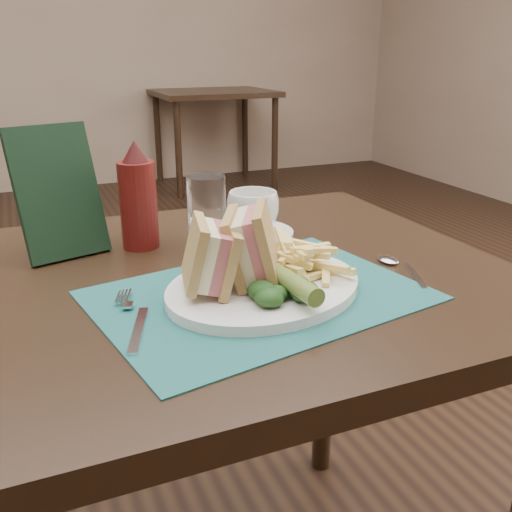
{
  "coord_description": "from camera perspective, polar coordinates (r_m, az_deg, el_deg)",
  "views": [
    {
      "loc": [
        -0.27,
        -1.29,
        1.08
      ],
      "look_at": [
        0.03,
        -0.58,
        0.8
      ],
      "focal_mm": 40.0,
      "sensor_mm": 36.0,
      "label": 1
    }
  ],
  "objects": [
    {
      "name": "drinking_glass",
      "position": [
        0.97,
        -4.95,
        4.23
      ],
      "size": [
        0.07,
        0.07,
        0.13
      ],
      "primitive_type": "cylinder",
      "rotation": [
        0.0,
        0.0,
        0.08
      ],
      "color": "white",
      "rests_on": "table_main"
    },
    {
      "name": "fork",
      "position": [
        0.75,
        -12.18,
        -5.95
      ],
      "size": [
        0.09,
        0.17,
        0.01
      ],
      "primitive_type": null,
      "rotation": [
        0.0,
        0.0,
        -0.33
      ],
      "color": "silver",
      "rests_on": "placemat"
    },
    {
      "name": "sandwich_half_b",
      "position": [
        0.8,
        -1.85,
        1.21
      ],
      "size": [
        0.12,
        0.13,
        0.11
      ],
      "primitive_type": null,
      "rotation": [
        0.0,
        -0.24,
        -0.47
      ],
      "color": "tan",
      "rests_on": "plate"
    },
    {
      "name": "pickle_spear",
      "position": [
        0.75,
        3.65,
        -2.69
      ],
      "size": [
        0.03,
        0.12,
        0.03
      ],
      "primitive_type": "cylinder",
      "rotation": [
        1.54,
        0.0,
        0.07
      ],
      "color": "#55712B",
      "rests_on": "plate"
    },
    {
      "name": "floor",
      "position": [
        1.7,
        -9.08,
        -19.45
      ],
      "size": [
        7.0,
        7.0,
        0.0
      ],
      "primitive_type": "plane",
      "color": "black",
      "rests_on": "ground"
    },
    {
      "name": "fries_pile",
      "position": [
        0.84,
        4.57,
        0.08
      ],
      "size": [
        0.18,
        0.2,
        0.05
      ],
      "primitive_type": null,
      "color": "#F6DA7B",
      "rests_on": "plate"
    },
    {
      "name": "ketchup_bottle",
      "position": [
        1.0,
        -11.75,
        5.99
      ],
      "size": [
        0.07,
        0.07,
        0.19
      ],
      "primitive_type": null,
      "rotation": [
        0.0,
        0.0,
        -0.15
      ],
      "color": "#52110E",
      "rests_on": "table_main"
    },
    {
      "name": "coffee_cup",
      "position": [
        1.05,
        -0.31,
        4.48
      ],
      "size": [
        0.13,
        0.13,
        0.07
      ],
      "primitive_type": "imported",
      "rotation": [
        0.0,
        0.0,
        0.87
      ],
      "color": "white",
      "rests_on": "saucer"
    },
    {
      "name": "table_main",
      "position": [
        1.09,
        -3.34,
        -20.13
      ],
      "size": [
        0.9,
        0.75,
        0.75
      ],
      "primitive_type": null,
      "color": "black",
      "rests_on": "ground"
    },
    {
      "name": "kale_garnish",
      "position": [
        0.76,
        2.74,
        -3.36
      ],
      "size": [
        0.11,
        0.08,
        0.03
      ],
      "primitive_type": null,
      "color": "#163613",
      "rests_on": "plate"
    },
    {
      "name": "saucer",
      "position": [
        1.06,
        -0.31,
        2.27
      ],
      "size": [
        0.2,
        0.2,
        0.01
      ],
      "primitive_type": "cylinder",
      "rotation": [
        0.0,
        0.0,
        -0.39
      ],
      "color": "white",
      "rests_on": "table_main"
    },
    {
      "name": "check_presenter",
      "position": [
        0.99,
        -19.21,
        6.04
      ],
      "size": [
        0.15,
        0.12,
        0.21
      ],
      "primitive_type": "cube",
      "rotation": [
        -0.31,
        0.0,
        0.28
      ],
      "color": "black",
      "rests_on": "table_main"
    },
    {
      "name": "wall_back",
      "position": [
        4.92,
        -19.25,
        6.47
      ],
      "size": [
        6.0,
        0.0,
        6.0
      ],
      "primitive_type": "plane",
      "rotation": [
        1.57,
        0.0,
        0.0
      ],
      "color": "tan",
      "rests_on": "ground"
    },
    {
      "name": "table_bg_right",
      "position": [
        4.7,
        -4.16,
        11.63
      ],
      "size": [
        0.9,
        0.75,
        0.75
      ],
      "primitive_type": null,
      "color": "black",
      "rests_on": "ground"
    },
    {
      "name": "sandwich_half_a",
      "position": [
        0.77,
        -6.13,
        -0.05
      ],
      "size": [
        0.1,
        0.11,
        0.1
      ],
      "primitive_type": null,
      "rotation": [
        0.0,
        0.24,
        -0.21
      ],
      "color": "tan",
      "rests_on": "plate"
    },
    {
      "name": "plate",
      "position": [
        0.81,
        0.82,
        -3.16
      ],
      "size": [
        0.37,
        0.33,
        0.01
      ],
      "primitive_type": null,
      "rotation": [
        0.0,
        0.0,
        0.37
      ],
      "color": "white",
      "rests_on": "placemat"
    },
    {
      "name": "placemat",
      "position": [
        0.81,
        0.32,
        -3.94
      ],
      "size": [
        0.5,
        0.39,
        0.0
      ],
      "primitive_type": "cube",
      "rotation": [
        0.0,
        0.0,
        0.18
      ],
      "color": "#1B5654",
      "rests_on": "table_main"
    },
    {
      "name": "spoon",
      "position": [
        0.92,
        14.68,
        -1.21
      ],
      "size": [
        0.09,
        0.15,
        0.01
      ],
      "primitive_type": null,
      "rotation": [
        0.0,
        0.0,
        -0.37
      ],
      "color": "silver",
      "rests_on": "table_main"
    }
  ]
}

